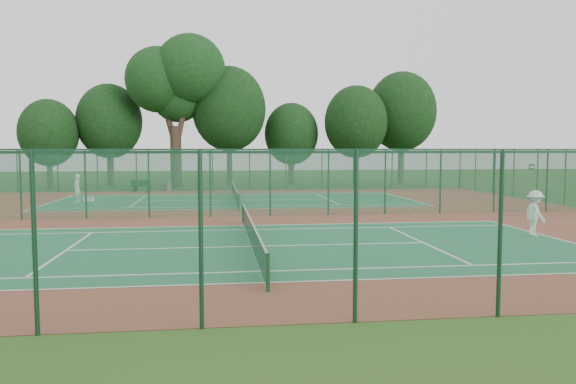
% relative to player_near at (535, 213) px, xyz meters
% --- Properties ---
extents(ground, '(120.00, 120.00, 0.00)m').
position_rel_player_near_xyz_m(ground, '(-11.38, 8.09, -0.94)').
color(ground, '#294D18').
rests_on(ground, ground).
extents(red_pad, '(40.00, 36.00, 0.01)m').
position_rel_player_near_xyz_m(red_pad, '(-11.38, 8.09, -0.93)').
color(red_pad, brown).
rests_on(red_pad, ground).
extents(court_near, '(23.77, 10.97, 0.01)m').
position_rel_player_near_xyz_m(court_near, '(-11.38, -0.91, -0.92)').
color(court_near, '#206640').
rests_on(court_near, red_pad).
extents(court_far, '(23.77, 10.97, 0.01)m').
position_rel_player_near_xyz_m(court_far, '(-11.38, 17.09, -0.92)').
color(court_far, '#216A3E').
rests_on(court_far, red_pad).
extents(fence_north, '(40.00, 0.09, 3.50)m').
position_rel_player_near_xyz_m(fence_north, '(-11.38, 26.09, 0.83)').
color(fence_north, '#1A4F35').
rests_on(fence_north, ground).
extents(fence_south, '(40.00, 0.09, 3.50)m').
position_rel_player_near_xyz_m(fence_south, '(-11.38, -9.91, 0.83)').
color(fence_south, '#1B5231').
rests_on(fence_south, ground).
extents(fence_divider, '(40.00, 0.09, 3.50)m').
position_rel_player_near_xyz_m(fence_divider, '(-11.38, 8.09, 0.83)').
color(fence_divider, '#1A4F33').
rests_on(fence_divider, ground).
extents(tennis_net_near, '(0.10, 12.90, 0.97)m').
position_rel_player_near_xyz_m(tennis_net_near, '(-11.38, -0.91, -0.39)').
color(tennis_net_near, '#123218').
rests_on(tennis_net_near, ground).
extents(tennis_net_far, '(0.10, 12.90, 0.97)m').
position_rel_player_near_xyz_m(tennis_net_far, '(-11.38, 17.09, -0.39)').
color(tennis_net_far, '#153B24').
rests_on(tennis_net_far, ground).
extents(player_near, '(0.68, 1.18, 1.83)m').
position_rel_player_near_xyz_m(player_near, '(0.00, 0.00, 0.00)').
color(player_near, white).
rests_on(player_near, court_near).
extents(player_far, '(0.55, 0.74, 1.84)m').
position_rel_player_near_xyz_m(player_far, '(-21.55, 16.77, 0.00)').
color(player_far, white).
rests_on(player_far, court_far).
extents(trash_bin, '(0.56, 0.56, 0.84)m').
position_rel_player_near_xyz_m(trash_bin, '(-16.50, 25.69, -0.50)').
color(trash_bin, slate).
rests_on(trash_bin, red_pad).
extents(bench, '(1.66, 1.04, 0.99)m').
position_rel_player_near_xyz_m(bench, '(-18.59, 24.99, -0.42)').
color(bench, black).
rests_on(bench, red_pad).
extents(kit_bag, '(0.76, 0.52, 0.27)m').
position_rel_player_near_xyz_m(kit_bag, '(-20.99, 17.42, -0.79)').
color(kit_bag, white).
rests_on(kit_bag, red_pad).
extents(stray_ball_a, '(0.07, 0.07, 0.07)m').
position_rel_player_near_xyz_m(stray_ball_a, '(-8.35, 7.54, -0.89)').
color(stray_ball_a, '#BEE234').
rests_on(stray_ball_a, red_pad).
extents(stray_ball_b, '(0.08, 0.08, 0.08)m').
position_rel_player_near_xyz_m(stray_ball_b, '(-2.26, 7.41, -0.89)').
color(stray_ball_b, '#B7DB32').
rests_on(stray_ball_b, red_pad).
extents(stray_ball_c, '(0.08, 0.08, 0.08)m').
position_rel_player_near_xyz_m(stray_ball_c, '(-16.05, 7.62, -0.89)').
color(stray_ball_c, '#C5D531').
rests_on(stray_ball_c, red_pad).
extents(big_tree, '(8.88, 6.50, 13.65)m').
position_rel_player_near_xyz_m(big_tree, '(-16.10, 30.70, 8.73)').
color(big_tree, '#33241B').
rests_on(big_tree, ground).
extents(evergreen_row, '(39.00, 5.00, 12.00)m').
position_rel_player_near_xyz_m(evergreen_row, '(-10.88, 32.34, -0.94)').
color(evergreen_row, black).
rests_on(evergreen_row, ground).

